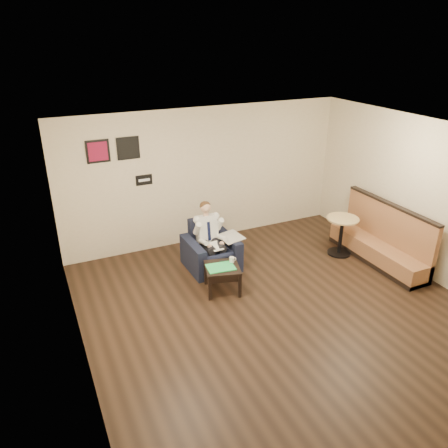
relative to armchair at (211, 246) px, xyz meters
name	(u,v)px	position (x,y,z in m)	size (l,w,h in m)	color
ground	(279,310)	(0.43, -1.77, -0.44)	(6.00, 6.00, 0.00)	black
wall_back	(206,176)	(0.43, 1.23, 0.96)	(6.00, 0.02, 2.80)	beige
wall_left	(75,276)	(-2.57, -1.77, 0.96)	(0.02, 6.00, 2.80)	beige
wall_right	(430,201)	(3.43, -1.77, 0.96)	(0.02, 6.00, 2.80)	beige
ceiling	(290,139)	(0.43, -1.77, 2.36)	(6.00, 6.00, 0.02)	white
seating_sign	(144,180)	(-0.87, 1.21, 1.06)	(0.32, 0.02, 0.20)	black
art_print_left	(98,151)	(-1.67, 1.21, 1.71)	(0.42, 0.03, 0.42)	maroon
art_print_right	(128,148)	(-1.12, 1.21, 1.71)	(0.42, 0.03, 0.42)	black
armchair	(211,246)	(0.00, 0.00, 0.00)	(0.91, 0.91, 0.88)	black
seated_man	(213,241)	(0.00, -0.11, 0.16)	(0.57, 0.86, 1.20)	silver
lap_papers	(216,246)	(0.00, -0.21, 0.10)	(0.20, 0.29, 0.01)	white
newspaper	(231,237)	(0.37, -0.09, 0.16)	(0.38, 0.48, 0.01)	silver
side_table	(222,279)	(-0.15, -0.84, -0.21)	(0.57, 0.57, 0.47)	black
green_folder	(221,267)	(-0.19, -0.85, 0.03)	(0.47, 0.33, 0.01)	#2AD464
coffee_mug	(232,260)	(0.06, -0.76, 0.08)	(0.09, 0.09, 0.10)	white
smartphone	(224,262)	(-0.06, -0.69, 0.03)	(0.15, 0.07, 0.01)	black
banquette	(380,234)	(3.02, -1.14, 0.13)	(0.53, 2.23, 1.14)	#905B38
cafe_table	(341,236)	(2.56, -0.60, -0.05)	(0.63, 0.63, 0.78)	tan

